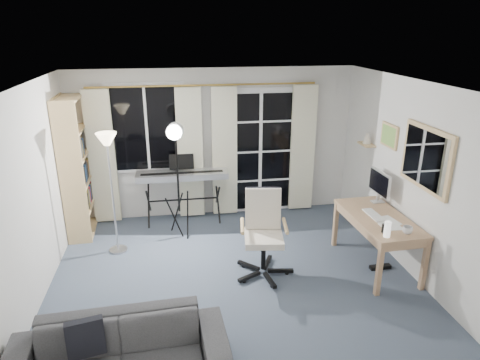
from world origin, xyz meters
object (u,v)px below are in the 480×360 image
object	(u,v)px
studio_light	(176,145)
office_chair	(263,225)
desk	(378,223)
sofa	(118,347)
bookshelf	(74,170)
torchiere_lamp	(108,158)
keyboard_piano	(182,176)
monitor	(379,184)
mug	(408,229)

from	to	relation	value
studio_light	office_chair	xyz separation A→B (m)	(1.03, -1.09, -0.79)
office_chair	desk	distance (m)	1.48
sofa	bookshelf	bearing A→B (deg)	103.02
torchiere_lamp	keyboard_piano	distance (m)	1.39
desk	torchiere_lamp	bearing A→B (deg)	162.11
torchiere_lamp	monitor	bearing A→B (deg)	-7.94
keyboard_piano	mug	distance (m)	3.39
bookshelf	desk	xyz separation A→B (m)	(4.01, -1.70, -0.37)
keyboard_piano	desk	xyz separation A→B (m)	(2.42, -1.76, -0.16)
keyboard_piano	studio_light	world-z (taller)	studio_light
studio_light	office_chair	size ratio (longest dim) A/B	1.65
mug	torchiere_lamp	bearing A→B (deg)	157.43
bookshelf	office_chair	bearing A→B (deg)	-33.98
keyboard_piano	desk	world-z (taller)	keyboard_piano
desk	monitor	distance (m)	0.61
studio_light	monitor	xyz separation A→B (m)	(2.70, -0.79, -0.45)
torchiere_lamp	mug	size ratio (longest dim) A/B	14.69
desk	sofa	distance (m)	3.46
bookshelf	desk	bearing A→B (deg)	-25.41
keyboard_piano	bookshelf	bearing A→B (deg)	-177.52
studio_light	monitor	bearing A→B (deg)	-7.51
desk	monitor	bearing A→B (deg)	64.16
keyboard_piano	sofa	world-z (taller)	keyboard_piano
bookshelf	desk	size ratio (longest dim) A/B	1.55
desk	monitor	xyz separation A→B (m)	(0.20, 0.45, 0.36)
bookshelf	office_chair	world-z (taller)	bookshelf
office_chair	mug	bearing A→B (deg)	-13.67
studio_light	sofa	bearing A→B (deg)	-93.91
keyboard_piano	office_chair	bearing A→B (deg)	-59.33
bookshelf	keyboard_piano	xyz separation A→B (m)	(1.58, 0.06, -0.21)
monitor	sofa	world-z (taller)	monitor
studio_light	desk	bearing A→B (deg)	-17.53
sofa	mug	bearing A→B (deg)	14.40
sofa	monitor	bearing A→B (deg)	27.67
office_chair	desk	world-z (taller)	office_chair
bookshelf	torchiere_lamp	world-z (taller)	bookshelf
studio_light	office_chair	bearing A→B (deg)	-37.87
keyboard_piano	monitor	xyz separation A→B (m)	(2.62, -1.31, 0.19)
desk	monitor	size ratio (longest dim) A/B	2.64
sofa	studio_light	bearing A→B (deg)	74.80
studio_light	sofa	xyz separation A→B (m)	(-0.61, -2.72, -1.06)
torchiere_lamp	mug	world-z (taller)	torchiere_lamp
bookshelf	keyboard_piano	world-z (taller)	bookshelf
keyboard_piano	desk	size ratio (longest dim) A/B	1.06
monitor	sofa	bearing A→B (deg)	-151.97
keyboard_piano	office_chair	world-z (taller)	keyboard_piano
office_chair	studio_light	bearing A→B (deg)	142.04
monitor	keyboard_piano	bearing A→B (deg)	151.17
bookshelf	mug	bearing A→B (deg)	-30.59
mug	office_chair	bearing A→B (deg)	157.71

